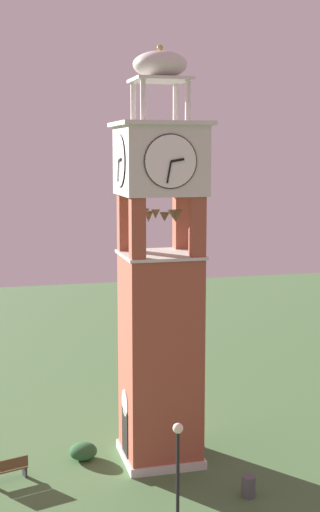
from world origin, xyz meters
TOP-DOWN VIEW (x-y plane):
  - ground at (0.00, 0.00)m, footprint 80.00×80.00m
  - clock_tower at (0.00, -0.00)m, footprint 3.55×3.55m
  - park_bench at (0.59, -6.31)m, footprint 0.88×1.66m
  - lamp_post at (5.52, -0.78)m, footprint 0.36×0.36m
  - trash_bin at (4.08, 2.37)m, footprint 0.52×0.52m
  - shrub_near_entry at (-0.68, -3.15)m, footprint 1.16×1.16m

SIDE VIEW (x-z plane):
  - ground at x=0.00m, z-range 0.00..0.00m
  - shrub_near_entry at x=-0.68m, z-range 0.00..0.69m
  - trash_bin at x=4.08m, z-range 0.00..0.80m
  - park_bench at x=0.59m, z-range 0.01..0.96m
  - lamp_post at x=5.52m, z-range 0.74..4.49m
  - clock_tower at x=0.00m, z-range -1.37..15.50m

